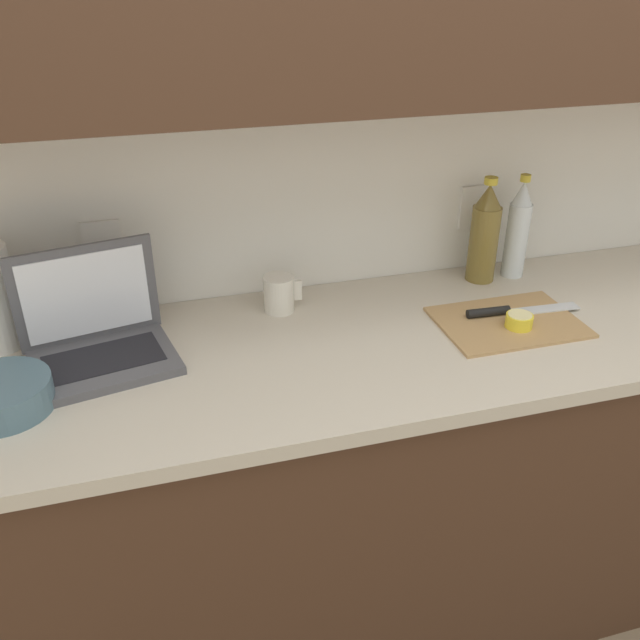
{
  "coord_description": "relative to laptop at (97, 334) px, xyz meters",
  "views": [
    {
      "loc": [
        -0.72,
        -1.28,
        1.72
      ],
      "look_at": [
        -0.36,
        -0.01,
        0.99
      ],
      "focal_mm": 38.0,
      "sensor_mm": 36.0,
      "label": 1
    }
  ],
  "objects": [
    {
      "name": "measuring_cup",
      "position": [
        0.44,
        0.11,
        -0.01
      ],
      "size": [
        0.1,
        0.08,
        0.09
      ],
      "color": "silver",
      "rests_on": "counter_unit"
    },
    {
      "name": "knife",
      "position": [
        0.96,
        -0.08,
        -0.04
      ],
      "size": [
        0.3,
        0.05,
        0.02
      ],
      "rotation": [
        0.0,
        0.0,
        -0.06
      ],
      "color": "silver",
      "rests_on": "cutting_board"
    },
    {
      "name": "ground_plane",
      "position": [
        0.84,
        -0.1,
        -0.97
      ],
      "size": [
        12.0,
        12.0,
        0.0
      ],
      "primitive_type": "plane",
      "color": "#847056",
      "rests_on": "ground"
    },
    {
      "name": "counter_unit",
      "position": [
        0.86,
        -0.09,
        -0.5
      ],
      "size": [
        2.43,
        0.64,
        0.91
      ],
      "color": "#472D1E",
      "rests_on": "ground_plane"
    },
    {
      "name": "wall_back",
      "position": [
        0.84,
        0.15,
        0.59
      ],
      "size": [
        5.2,
        0.38,
        2.6
      ],
      "color": "white",
      "rests_on": "ground_plane"
    },
    {
      "name": "bottle_oil_tall",
      "position": [
        1.01,
        0.14,
        0.07
      ],
      "size": [
        0.08,
        0.08,
        0.29
      ],
      "color": "olive",
      "rests_on": "counter_unit"
    },
    {
      "name": "bowl_white",
      "position": [
        -0.18,
        -0.15,
        -0.03
      ],
      "size": [
        0.2,
        0.2,
        0.06
      ],
      "color": "slate",
      "rests_on": "counter_unit"
    },
    {
      "name": "lemon_half_cut",
      "position": [
        0.96,
        -0.15,
        -0.03
      ],
      "size": [
        0.06,
        0.06,
        0.03
      ],
      "color": "yellow",
      "rests_on": "cutting_board"
    },
    {
      "name": "bottle_green_soda",
      "position": [
        1.11,
        0.14,
        0.07
      ],
      "size": [
        0.06,
        0.06,
        0.29
      ],
      "color": "silver",
      "rests_on": "counter_unit"
    },
    {
      "name": "cutting_board",
      "position": [
        0.96,
        -0.11,
        -0.05
      ],
      "size": [
        0.34,
        0.25,
        0.01
      ],
      "primitive_type": "cube",
      "color": "tan",
      "rests_on": "counter_unit"
    },
    {
      "name": "laptop",
      "position": [
        0.0,
        0.0,
        0.0
      ],
      "size": [
        0.35,
        0.28,
        0.24
      ],
      "rotation": [
        0.0,
        0.0,
        0.19
      ],
      "color": "#515156",
      "rests_on": "counter_unit"
    }
  ]
}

